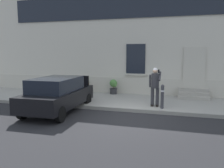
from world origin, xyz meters
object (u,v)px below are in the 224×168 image
bollard_near_person (162,96)px  planter_charcoal (113,86)px  planter_terracotta (82,85)px  hatchback_car_black (58,94)px  person_on_phone (155,84)px

bollard_near_person → planter_charcoal: (-2.99, 2.85, -0.11)m
bollard_near_person → planter_terracotta: 5.60m
hatchback_car_black → planter_terracotta: bearing=98.5°
planter_terracotta → bollard_near_person: bearing=-28.9°
person_on_phone → bollard_near_person: bearing=-30.0°
hatchback_car_black → person_on_phone: (3.96, 1.50, 0.36)m
planter_terracotta → planter_charcoal: bearing=4.5°
hatchback_car_black → planter_charcoal: (1.32, 4.10, -0.18)m
planter_terracotta → planter_charcoal: same height
person_on_phone → planter_charcoal: bearing=142.7°
hatchback_car_black → planter_charcoal: 4.31m
bollard_near_person → planter_charcoal: bearing=136.3°
person_on_phone → planter_terracotta: size_ratio=2.03×
person_on_phone → planter_charcoal: (-2.65, 2.59, -0.55)m
bollard_near_person → hatchback_car_black: bearing=-163.9°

